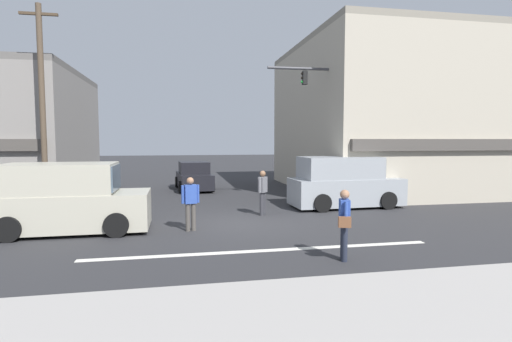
% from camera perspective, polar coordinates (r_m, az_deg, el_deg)
% --- Properties ---
extents(ground_plane, '(120.00, 120.00, 0.00)m').
position_cam_1_polar(ground_plane, '(13.70, -2.01, -7.39)').
color(ground_plane, '#2B2B2D').
extents(lane_marking_stripe, '(9.00, 0.24, 0.01)m').
position_cam_1_polar(lane_marking_stripe, '(10.36, 1.11, -11.30)').
color(lane_marking_stripe, silver).
rests_on(lane_marking_stripe, ground).
extents(building_right_corner, '(12.59, 12.12, 8.17)m').
position_cam_1_polar(building_right_corner, '(24.98, 20.33, 7.12)').
color(building_right_corner, '#B7AD99').
rests_on(building_right_corner, ground).
extents(utility_pole_near_left, '(1.40, 0.22, 8.07)m').
position_cam_1_polar(utility_pole_near_left, '(17.96, -28.21, 8.32)').
color(utility_pole_near_left, brown).
rests_on(utility_pole_near_left, ground).
extents(traffic_light_mast, '(4.89, 0.27, 6.20)m').
position_cam_1_polar(traffic_light_mast, '(18.81, 13.26, 8.51)').
color(traffic_light_mast, '#47474C').
rests_on(traffic_light_mast, ground).
extents(van_crossing_center, '(4.60, 2.05, 2.11)m').
position_cam_1_polar(van_crossing_center, '(13.39, -25.33, -3.74)').
color(van_crossing_center, '#B7B29E').
rests_on(van_crossing_center, ground).
extents(sedan_crossing_rightbound, '(2.12, 4.22, 1.58)m').
position_cam_1_polar(sedan_crossing_rightbound, '(22.80, -8.86, -0.86)').
color(sedan_crossing_rightbound, black).
rests_on(sedan_crossing_rightbound, ground).
extents(van_approaching_near, '(4.66, 2.17, 2.11)m').
position_cam_1_polar(van_approaching_near, '(17.06, 12.44, -1.72)').
color(van_approaching_near, '#999EA3').
rests_on(van_approaching_near, ground).
extents(pedestrian_foreground_with_bag, '(0.43, 0.67, 1.67)m').
position_cam_1_polar(pedestrian_foreground_with_bag, '(9.55, 12.50, -6.92)').
color(pedestrian_foreground_with_bag, '#232838').
rests_on(pedestrian_foreground_with_bag, ground).
extents(pedestrian_mid_crossing, '(0.56, 0.30, 1.67)m').
position_cam_1_polar(pedestrian_mid_crossing, '(12.50, -9.35, -4.18)').
color(pedestrian_mid_crossing, '#4C4742').
rests_on(pedestrian_mid_crossing, ground).
extents(pedestrian_far_side, '(0.40, 0.46, 1.67)m').
position_cam_1_polar(pedestrian_far_side, '(14.90, 0.96, -2.72)').
color(pedestrian_far_side, '#333338').
rests_on(pedestrian_far_side, ground).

